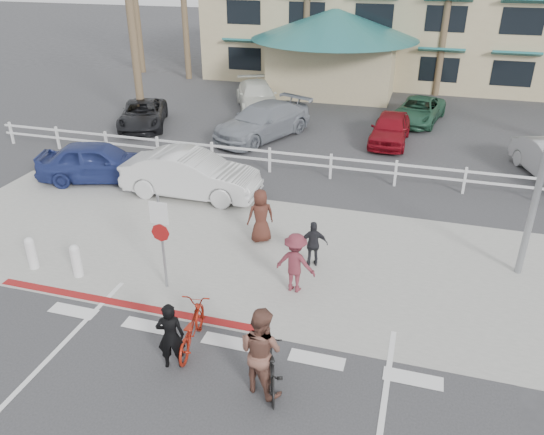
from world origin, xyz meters
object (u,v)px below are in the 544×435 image
(bike_red, at_px, (191,328))
(bike_black, at_px, (271,368))
(car_white_sedan, at_px, (191,174))
(sign_post, at_px, (162,238))
(car_red_compact, at_px, (99,161))

(bike_red, xyz_separation_m, bike_black, (2.03, -0.71, 0.01))
(bike_black, bearing_deg, car_white_sedan, -76.32)
(sign_post, height_order, car_white_sedan, sign_post)
(car_white_sedan, xyz_separation_m, car_red_compact, (-3.87, 0.28, -0.04))
(sign_post, bearing_deg, bike_black, -35.97)
(bike_red, distance_m, bike_black, 2.15)
(bike_black, distance_m, car_white_sedan, 9.66)
(car_red_compact, bearing_deg, sign_post, -153.13)
(sign_post, relative_size, bike_black, 1.81)
(car_white_sedan, relative_size, car_red_compact, 1.09)
(sign_post, bearing_deg, bike_red, -50.58)
(sign_post, xyz_separation_m, car_white_sedan, (-1.72, 5.46, -0.66))
(sign_post, distance_m, bike_black, 4.54)
(sign_post, xyz_separation_m, car_red_compact, (-5.59, 5.74, -0.70))
(car_white_sedan, bearing_deg, bike_red, -156.51)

